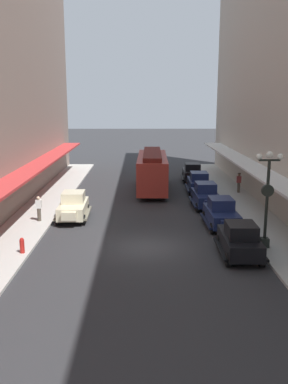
# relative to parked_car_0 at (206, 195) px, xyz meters

# --- Properties ---
(ground_plane) EXTENTS (200.00, 200.00, 0.00)m
(ground_plane) POSITION_rel_parked_car_0_xyz_m (-4.65, -8.87, -0.94)
(ground_plane) COLOR #2D2D30
(sidewalk_left) EXTENTS (3.00, 60.00, 0.15)m
(sidewalk_left) POSITION_rel_parked_car_0_xyz_m (-12.15, -8.87, -0.87)
(sidewalk_left) COLOR #B7B5AD
(sidewalk_left) RESTS_ON ground
(sidewalk_right) EXTENTS (3.00, 60.00, 0.15)m
(sidewalk_right) POSITION_rel_parked_car_0_xyz_m (2.85, -8.87, -0.87)
(sidewalk_right) COLOR #B7B5AD
(sidewalk_right) RESTS_ON ground
(parked_car_0) EXTENTS (2.21, 4.28, 1.84)m
(parked_car_0) POSITION_rel_parked_car_0_xyz_m (0.00, 0.00, 0.00)
(parked_car_0) COLOR #19234C
(parked_car_0) RESTS_ON ground
(parked_car_1) EXTENTS (2.22, 4.29, 1.84)m
(parked_car_1) POSITION_rel_parked_car_0_xyz_m (0.17, 5.17, 0.00)
(parked_car_1) COLOR #19234C
(parked_car_1) RESTS_ON ground
(parked_car_2) EXTENTS (2.27, 4.31, 1.84)m
(parked_car_2) POSITION_rel_parked_car_0_xyz_m (0.25, 10.39, 0.00)
(parked_car_2) COLOR black
(parked_car_2) RESTS_ON ground
(parked_car_3) EXTENTS (2.22, 4.29, 1.84)m
(parked_car_3) POSITION_rel_parked_car_0_xyz_m (-9.41, -3.16, 0.00)
(parked_car_3) COLOR beige
(parked_car_3) RESTS_ON ground
(parked_car_4) EXTENTS (2.22, 4.29, 1.84)m
(parked_car_4) POSITION_rel_parked_car_0_xyz_m (0.16, -10.33, 0.00)
(parked_car_4) COLOR black
(parked_car_4) RESTS_ON ground
(parked_car_5) EXTENTS (2.21, 4.29, 1.84)m
(parked_car_5) POSITION_rel_parked_car_0_xyz_m (0.20, -5.10, 0.00)
(parked_car_5) COLOR #19234C
(parked_car_5) RESTS_ON ground
(streetcar) EXTENTS (2.76, 9.66, 3.46)m
(streetcar) POSITION_rel_parked_car_0_xyz_m (-3.84, 6.05, 0.96)
(streetcar) COLOR #A52D23
(streetcar) RESTS_ON ground
(lamp_post_with_clock) EXTENTS (1.42, 0.44, 5.16)m
(lamp_post_with_clock) POSITION_rel_parked_car_0_xyz_m (1.75, -9.27, 2.04)
(lamp_post_with_clock) COLOR black
(lamp_post_with_clock) RESTS_ON sidewalk_right
(fire_hydrant) EXTENTS (0.24, 0.24, 0.82)m
(fire_hydrant) POSITION_rel_parked_car_0_xyz_m (-11.00, -10.07, -0.38)
(fire_hydrant) COLOR #B21E19
(fire_hydrant) RESTS_ON sidewalk_left
(pedestrian_0) EXTENTS (0.36, 0.28, 1.67)m
(pedestrian_0) POSITION_rel_parked_car_0_xyz_m (3.52, 4.53, 0.07)
(pedestrian_0) COLOR #4C4238
(pedestrian_0) RESTS_ON sidewalk_right
(pedestrian_1) EXTENTS (0.36, 0.24, 1.64)m
(pedestrian_1) POSITION_rel_parked_car_0_xyz_m (-11.51, -4.09, 0.05)
(pedestrian_1) COLOR #4C4238
(pedestrian_1) RESTS_ON sidewalk_left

